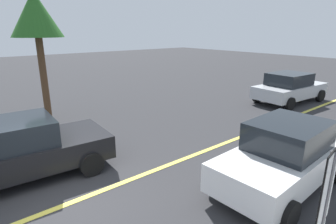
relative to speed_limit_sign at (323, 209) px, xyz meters
name	(u,v)px	position (x,y,z in m)	size (l,w,h in m)	color
ground_plane	(64,206)	(-1.61, 4.58, -1.76)	(80.00, 80.00, 0.00)	#2D2D30
lane_marking_centre	(168,165)	(1.39, 4.58, -1.76)	(28.00, 0.16, 0.01)	#E0D14C
speed_limit_sign	(323,209)	(0.00, 0.00, 0.00)	(0.54, 0.09, 2.52)	#4C4C51
car_black_near_curb	(17,150)	(-2.05, 6.51, -0.96)	(4.59, 2.36, 1.60)	black
car_silver_far_lane	(290,87)	(11.04, 6.09, -0.96)	(4.43, 2.32, 1.58)	#B7BABF
car_white_behind_van	(283,156)	(2.88, 1.96, -0.93)	(4.03, 2.07, 1.67)	white
tree_left_verge	(36,16)	(0.13, 11.42, 2.51)	(2.04, 2.04, 5.28)	#513823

